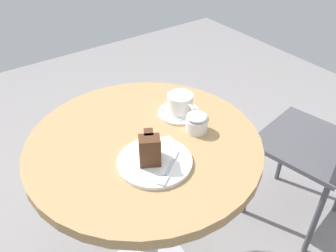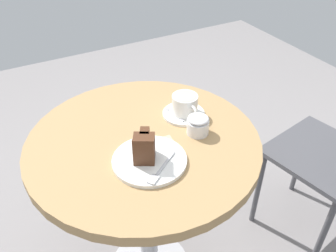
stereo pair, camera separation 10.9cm
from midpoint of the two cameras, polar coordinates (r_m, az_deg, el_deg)
cafe_table at (r=1.18m, az=-6.33°, el=-6.93°), size 0.73×0.73×0.70m
saucer at (r=1.21m, az=-0.78°, el=2.06°), size 0.14×0.14×0.01m
coffee_cup at (r=1.19m, az=-0.60°, el=3.58°), size 0.12×0.09×0.07m
teaspoon at (r=1.20m, az=-2.67°, el=2.18°), size 0.10×0.02×0.00m
cake_plate at (r=1.02m, az=-5.22°, el=-5.84°), size 0.22×0.22×0.01m
cake_slice at (r=0.99m, az=-6.13°, el=-3.87°), size 0.09×0.08×0.09m
fork at (r=0.97m, az=-3.31°, el=-7.45°), size 0.09×0.13×0.00m
napkin at (r=1.05m, az=-4.38°, el=-4.60°), size 0.16×0.16×0.00m
cafe_chair at (r=1.54m, az=23.38°, el=-1.60°), size 0.44×0.44×0.88m
sugar_pot at (r=1.12m, az=1.87°, el=0.47°), size 0.07×0.07×0.06m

